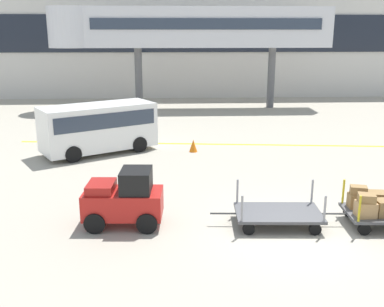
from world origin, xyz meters
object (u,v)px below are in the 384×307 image
object	(u,v)px
safety_cone_far	(193,146)
shuttle_van	(98,125)
baggage_tug	(124,199)
baggage_cart_lead	(278,213)
baggage_cart_middle	(384,206)

from	to	relation	value
safety_cone_far	shuttle_van	bearing A→B (deg)	178.74
baggage_tug	shuttle_van	distance (m)	7.97
baggage_tug	baggage_cart_lead	xyz separation A→B (m)	(4.15, -0.22, -0.41)
baggage_cart_lead	safety_cone_far	xyz separation A→B (m)	(-1.90, 7.86, -0.07)
baggage_tug	baggage_cart_lead	distance (m)	4.18
baggage_cart_lead	shuttle_van	bearing A→B (deg)	127.06
shuttle_van	baggage_tug	bearing A→B (deg)	-76.51
baggage_cart_lead	shuttle_van	world-z (taller)	shuttle_van
baggage_cart_lead	baggage_cart_middle	size ratio (longest dim) A/B	1.00
baggage_cart_lead	safety_cone_far	distance (m)	8.09
baggage_cart_middle	shuttle_van	distance (m)	12.03
baggage_tug	shuttle_van	xyz separation A→B (m)	(-1.85, 7.73, 0.48)
baggage_tug	baggage_cart_middle	distance (m)	7.04
baggage_cart_middle	shuttle_van	bearing A→B (deg)	137.65
baggage_cart_middle	shuttle_van	size ratio (longest dim) A/B	0.60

